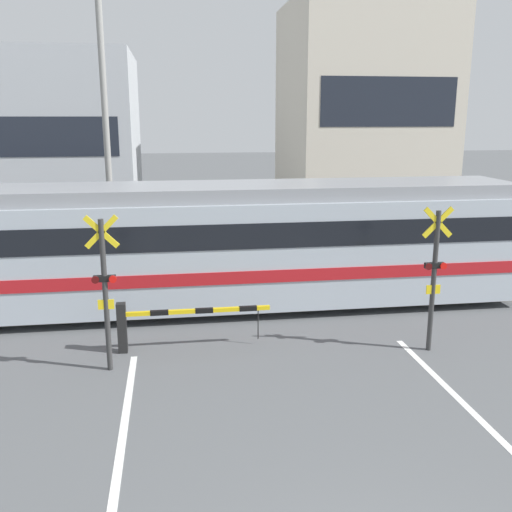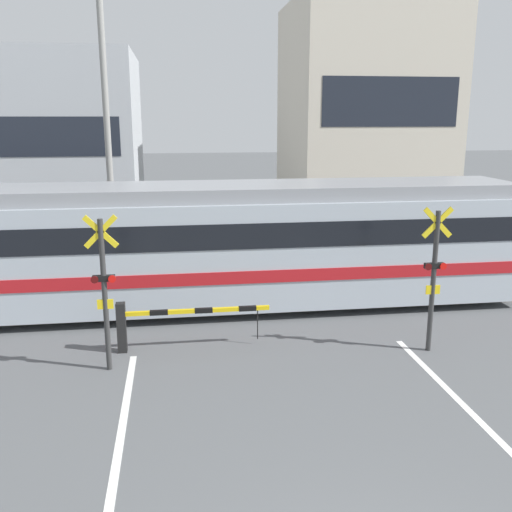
# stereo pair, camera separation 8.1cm
# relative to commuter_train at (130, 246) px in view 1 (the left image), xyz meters

# --- Properties ---
(rail_track_near) EXTENTS (50.00, 0.10, 0.08)m
(rail_track_near) POSITION_rel_commuter_train_xyz_m (3.24, -0.72, -1.76)
(rail_track_near) COLOR #6B6051
(rail_track_near) RESTS_ON ground_plane
(rail_track_far) EXTENTS (50.00, 0.10, 0.08)m
(rail_track_far) POSITION_rel_commuter_train_xyz_m (3.24, 0.72, -1.76)
(rail_track_far) COLOR #6B6051
(rail_track_far) RESTS_ON ground_plane
(commuter_train) EXTENTS (21.07, 2.81, 3.37)m
(commuter_train) POSITION_rel_commuter_train_xyz_m (0.00, 0.00, 0.00)
(commuter_train) COLOR #ADB7C1
(commuter_train) RESTS_ON ground_plane
(crossing_barrier_near) EXTENTS (3.41, 0.20, 1.14)m
(crossing_barrier_near) POSITION_rel_commuter_train_xyz_m (0.75, -2.81, -1.09)
(crossing_barrier_near) COLOR black
(crossing_barrier_near) RESTS_ON ground_plane
(crossing_barrier_far) EXTENTS (3.41, 0.20, 1.14)m
(crossing_barrier_far) POSITION_rel_commuter_train_xyz_m (5.74, 3.00, -1.09)
(crossing_barrier_far) COLOR black
(crossing_barrier_far) RESTS_ON ground_plane
(crossing_signal_left) EXTENTS (0.68, 0.15, 3.26)m
(crossing_signal_left) POSITION_rel_commuter_train_xyz_m (-0.26, -3.70, -0.01)
(crossing_signal_left) COLOR #333333
(crossing_signal_left) RESTS_ON ground_plane
(crossing_signal_right) EXTENTS (0.68, 0.15, 3.26)m
(crossing_signal_right) POSITION_rel_commuter_train_xyz_m (6.74, -3.70, -0.01)
(crossing_signal_right) COLOR #333333
(crossing_signal_right) RESTS_ON ground_plane
(pedestrian) EXTENTS (0.38, 0.23, 1.78)m
(pedestrian) POSITION_rel_commuter_train_xyz_m (4.59, 4.72, -0.77)
(pedestrian) COLOR brown
(pedestrian) RESTS_ON ground_plane
(building_left_of_street) EXTENTS (6.26, 7.36, 7.87)m
(building_left_of_street) POSITION_rel_commuter_train_xyz_m (-3.54, 12.82, 2.13)
(building_left_of_street) COLOR #B2B7BC
(building_left_of_street) RESTS_ON ground_plane
(building_right_of_street) EXTENTS (7.21, 7.36, 10.42)m
(building_right_of_street) POSITION_rel_commuter_train_xyz_m (10.50, 12.82, 3.41)
(building_right_of_street) COLOR beige
(building_right_of_street) RESTS_ON ground_plane
(utility_pole_streetside) EXTENTS (0.22, 0.22, 9.00)m
(utility_pole_streetside) POSITION_rel_commuter_train_xyz_m (-1.01, 5.50, 2.70)
(utility_pole_streetside) COLOR gray
(utility_pole_streetside) RESTS_ON ground_plane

